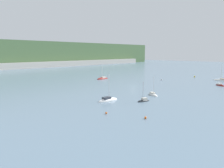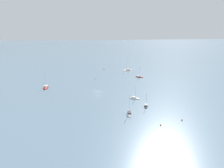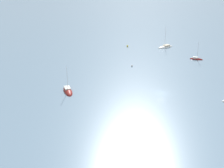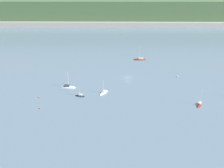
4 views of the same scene
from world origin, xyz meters
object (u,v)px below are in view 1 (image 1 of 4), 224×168
object	(u,v)px
sailboat_0	(153,95)
sailboat_2	(222,80)
sailboat_4	(103,79)
mooring_buoy_0	(145,118)
mooring_buoy_3	(162,80)
mooring_buoy_2	(106,113)
sailboat_5	(108,101)
sailboat_3	(144,101)
sailboat_1	(220,85)
mooring_buoy_1	(195,77)

from	to	relation	value
sailboat_0	sailboat_2	bearing A→B (deg)	117.19
sailboat_4	mooring_buoy_0	bearing A→B (deg)	50.39
mooring_buoy_0	mooring_buoy_3	bearing A→B (deg)	27.32
mooring_buoy_2	sailboat_0	bearing A→B (deg)	9.06
sailboat_4	sailboat_5	distance (m)	57.54
mooring_buoy_0	mooring_buoy_2	distance (m)	10.01
sailboat_3	mooring_buoy_0	size ratio (longest dim) A/B	11.98
mooring_buoy_3	sailboat_0	bearing A→B (deg)	-153.76
sailboat_5	mooring_buoy_2	xyz separation A→B (m)	(-11.03, -10.06, 0.16)
mooring_buoy_2	mooring_buoy_3	xyz separation A→B (m)	(67.74, 23.83, 0.10)
mooring_buoy_0	sailboat_2	bearing A→B (deg)	5.84
sailboat_4	mooring_buoy_2	world-z (taller)	sailboat_4
sailboat_0	sailboat_1	xyz separation A→B (m)	(40.48, -10.35, 0.03)
sailboat_0	sailboat_5	world-z (taller)	sailboat_5
sailboat_2	sailboat_1	bearing A→B (deg)	87.18
sailboat_5	mooring_buoy_1	bearing A→B (deg)	10.75
sailboat_2	mooring_buoy_1	bearing A→B (deg)	-35.36
sailboat_2	mooring_buoy_2	distance (m)	89.62
sailboat_0	mooring_buoy_3	size ratio (longest dim) A/B	10.38
sailboat_2	mooring_buoy_2	bearing A→B (deg)	72.63
mooring_buoy_1	mooring_buoy_2	xyz separation A→B (m)	(-95.43, -16.88, -0.15)
sailboat_4	mooring_buoy_1	bearing A→B (deg)	139.73
mooring_buoy_2	mooring_buoy_3	bearing A→B (deg)	19.39
sailboat_3	mooring_buoy_0	bearing A→B (deg)	50.67
sailboat_1	mooring_buoy_0	world-z (taller)	sailboat_1
sailboat_3	sailboat_5	xyz separation A→B (m)	(-7.10, 8.69, -0.04)
sailboat_3	sailboat_1	bearing A→B (deg)	-173.46
sailboat_0	mooring_buoy_1	distance (m)	67.92
sailboat_2	sailboat_5	distance (m)	79.31
mooring_buoy_0	mooring_buoy_3	size ratio (longest dim) A/B	0.78
sailboat_4	sailboat_0	bearing A→B (deg)	63.25
sailboat_5	sailboat_2	bearing A→B (deg)	-1.60
sailboat_0	mooring_buoy_0	bearing A→B (deg)	-29.00
sailboat_3	sailboat_4	bearing A→B (deg)	-107.82
sailboat_3	mooring_buoy_0	distance (m)	18.30
mooring_buoy_1	mooring_buoy_3	xyz separation A→B (m)	(-27.70, 6.95, -0.05)
sailboat_1	sailboat_4	world-z (taller)	sailboat_4
sailboat_0	sailboat_5	bearing A→B (deg)	-75.28
mooring_buoy_2	sailboat_1	bearing A→B (deg)	-4.78
mooring_buoy_1	sailboat_2	bearing A→B (deg)	-108.38
sailboat_5	sailboat_0	bearing A→B (deg)	-11.19
sailboat_2	mooring_buoy_3	distance (m)	32.81
sailboat_5	mooring_buoy_2	distance (m)	14.93
sailboat_0	mooring_buoy_0	xyz separation A→B (m)	(-25.29, -14.00, 0.19)
sailboat_5	mooring_buoy_3	size ratio (longest dim) A/B	12.96
sailboat_5	sailboat_3	bearing A→B (deg)	-44.64
mooring_buoy_2	sailboat_3	bearing A→B (deg)	4.31
sailboat_5	sailboat_1	bearing A→B (deg)	-9.12
sailboat_1	mooring_buoy_1	distance (m)	34.73
sailboat_2	mooring_buoy_0	size ratio (longest dim) A/B	19.60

